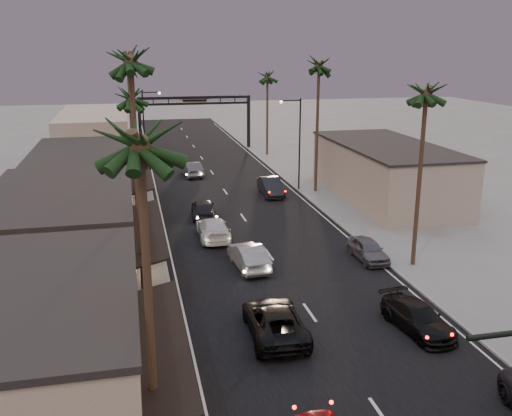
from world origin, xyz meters
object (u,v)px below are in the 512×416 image
streetlight_right (297,137)px  palm_lb (130,54)px  palm_la (139,130)px  oncoming_pickup (275,321)px  palm_lc (130,93)px  palm_rc (267,73)px  palm_rb (319,61)px  palm_ra (427,86)px  palm_far (129,63)px  oncoming_silver (249,256)px  palm_ld (127,59)px  arch (195,109)px  curbside_black (418,318)px  streetlight_left (146,124)px

streetlight_right → palm_lb: (-15.52, -23.00, 8.06)m
palm_la → oncoming_pickup: 14.68m
palm_lc → palm_rc: 32.86m
palm_lb → palm_rb: size_ratio=1.07×
palm_lb → palm_rb: (17.20, 22.00, -0.97)m
palm_ra → palm_far: same height
palm_ra → oncoming_pickup: (-11.05, -7.00, -10.66)m
palm_rc → oncoming_silver: size_ratio=2.53×
palm_far → oncoming_silver: bearing=-82.9°
palm_ld → oncoming_silver: 31.92m
palm_ld → oncoming_silver: bearing=-76.9°
arch → curbside_black: bearing=-85.1°
streetlight_right → palm_lc: size_ratio=0.74×
arch → palm_far: bearing=136.0°
streetlight_right → palm_rb: size_ratio=0.63×
palm_lb → oncoming_pickup: 14.88m
palm_ra → palm_rb: palm_rb is taller
palm_lb → palm_ra: bearing=6.6°
palm_rc → oncoming_pickup: size_ratio=2.16×
streetlight_right → oncoming_pickup: 29.87m
palm_ra → palm_rb: size_ratio=0.93×
arch → streetlight_left: 13.85m
palm_lb → palm_rc: size_ratio=1.25×
arch → curbside_black: (4.65, -54.05, -4.84)m
curbside_black → palm_lb: bearing=147.8°
streetlight_right → curbside_black: 29.51m
arch → palm_la: (-8.60, -61.00, 5.91)m
palm_rc → curbside_black: palm_rc is taller
palm_rc → palm_far: size_ratio=0.92×
streetlight_right → palm_lb: bearing=-124.0°
arch → streetlight_left: bearing=-120.0°
palm_rb → palm_rc: (0.00, 20.00, -1.95)m
oncoming_silver → streetlight_right: bearing=-119.3°
palm_lc → palm_rc: same height
palm_rc → curbside_black: size_ratio=2.54×
oncoming_silver → palm_far: bearing=-87.4°
oncoming_pickup → oncoming_silver: oncoming_silver is taller
arch → palm_ra: (8.60, -46.00, 5.91)m
oncoming_silver → curbside_black: oncoming_silver is taller
arch → palm_rc: 11.59m
palm_la → oncoming_silver: bearing=68.4°
oncoming_pickup → streetlight_right: bearing=-106.1°
palm_la → streetlight_right: bearing=66.7°
palm_lc → oncoming_silver: 15.43m
streetlight_left → palm_rb: (15.52, -14.00, 7.09)m
palm_ld → palm_rc: (17.20, 9.00, -1.95)m
palm_lb → palm_rb: palm_lb is taller
streetlight_left → palm_rb: bearing=-42.1°
palm_lc → oncoming_pickup: 22.19m
palm_la → palm_lc: bearing=90.0°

